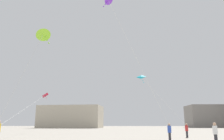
# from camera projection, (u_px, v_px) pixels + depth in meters

# --- Properties ---
(person_in_red) EXTENTS (0.34, 0.34, 1.57)m
(person_in_red) POSITION_uv_depth(u_px,v_px,m) (187.00, 130.00, 25.71)
(person_in_red) COLOR #2D2D33
(person_in_red) RESTS_ON ground_plane
(person_in_white) EXTENTS (0.35, 0.35, 1.62)m
(person_in_white) POSITION_uv_depth(u_px,v_px,m) (215.00, 132.00, 17.33)
(person_in_white) COLOR #2D2D33
(person_in_white) RESTS_ON ground_plane
(person_in_blue) EXTENTS (0.34, 0.34, 1.57)m
(person_in_blue) POSITION_uv_depth(u_px,v_px,m) (169.00, 131.00, 21.09)
(person_in_blue) COLOR #2D2D33
(person_in_blue) RESTS_ON ground_plane
(kite_cyan_delta) EXTENTS (5.46, 0.68, 6.00)m
(kite_cyan_delta) POSITION_uv_depth(u_px,v_px,m) (142.00, 78.00, 27.49)
(kite_cyan_delta) COLOR #1EB2C6
(kite_lime_diamond) EXTENTS (2.15, 2.78, 6.69)m
(kite_lime_diamond) POSITION_uv_depth(u_px,v_px,m) (43.00, 35.00, 15.88)
(kite_lime_diamond) COLOR #8CD12D
(kite_violet_diamond) EXTENTS (5.97, 4.48, 11.27)m
(kite_violet_diamond) POSITION_uv_depth(u_px,v_px,m) (110.00, 3.00, 20.18)
(kite_violet_diamond) COLOR purple
(kite_crimson_delta) EXTENTS (3.88, 20.44, 5.56)m
(kite_crimson_delta) POSITION_uv_depth(u_px,v_px,m) (44.00, 96.00, 39.65)
(kite_crimson_delta) COLOR red
(building_left_hall) EXTENTS (23.47, 13.76, 8.08)m
(building_left_hall) POSITION_uv_depth(u_px,v_px,m) (71.00, 117.00, 85.48)
(building_left_hall) COLOR #B2A893
(building_left_hall) RESTS_ON ground_plane
(building_centre_hall) EXTENTS (15.69, 12.65, 8.90)m
(building_centre_hall) POSITION_uv_depth(u_px,v_px,m) (207.00, 116.00, 93.21)
(building_centre_hall) COLOR gray
(building_centre_hall) RESTS_ON ground_plane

